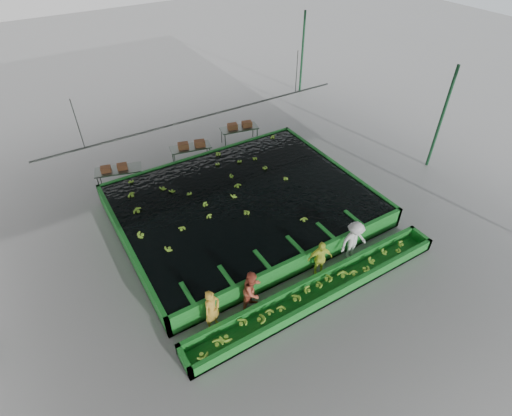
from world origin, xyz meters
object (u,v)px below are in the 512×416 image
sorting_trough (319,291)px  box_stack_left (115,170)px  worker_a (212,310)px  worker_b (253,290)px  worker_d (354,241)px  box_stack_mid (192,147)px  box_stack_right (240,128)px  packing_table_mid (191,155)px  packing_table_right (239,135)px  worker_c (320,259)px  flotation_tank (244,205)px  packing_table_left (120,178)px

sorting_trough → box_stack_left: 10.58m
worker_a → worker_b: worker_b is taller
sorting_trough → worker_d: size_ratio=5.94×
box_stack_mid → box_stack_right: (2.99, 0.49, 0.01)m
packing_table_mid → packing_table_right: size_ratio=0.99×
worker_c → box_stack_right: size_ratio=1.19×
worker_a → box_stack_mid: size_ratio=1.22×
worker_b → flotation_tank: bearing=38.8°
box_stack_right → worker_a: bearing=-123.9°
worker_b → packing_table_mid: bearing=53.3°
packing_table_right → box_stack_right: 0.45m
worker_c → worker_b: bearing=-161.8°
worker_b → packing_table_right: 10.78m
packing_table_right → box_stack_left: bearing=-175.0°
worker_c → box_stack_right: (2.23, 9.56, 0.14)m
sorting_trough → packing_table_left: packing_table_left is taller
worker_a → packing_table_right: size_ratio=0.81×
worker_a → box_stack_mid: (3.43, 9.06, 0.09)m
packing_table_left → box_stack_left: 0.49m
worker_a → worker_d: bearing=-17.9°
flotation_tank → packing_table_right: bearing=62.1°
worker_b → box_stack_mid: (1.98, 9.06, 0.08)m
sorting_trough → worker_b: worker_b is taller
worker_b → worker_d: size_ratio=0.96×
sorting_trough → packing_table_left: 10.49m
box_stack_right → packing_table_left: bearing=-174.9°
worker_b → worker_c: 2.75m
box_stack_right → sorting_trough: bearing=-105.3°
worker_b → box_stack_left: bearing=76.8°
worker_b → box_stack_right: worker_b is taller
flotation_tank → box_stack_right: box_stack_right is taller
packing_table_right → worker_d: bearing=-93.8°
sorting_trough → box_stack_left: (-3.98, 9.78, 0.68)m
flotation_tank → packing_table_left: (-3.83, 4.66, 0.01)m
flotation_tank → packing_table_right: (2.79, 5.27, 0.00)m
worker_b → packing_table_left: size_ratio=0.79×
packing_table_mid → box_stack_left: box_stack_left is taller
sorting_trough → packing_table_mid: (-0.21, 9.93, 0.20)m
worker_c → box_stack_right: bearing=95.1°
packing_table_mid → sorting_trough: bearing=-88.8°
worker_b → box_stack_right: 10.77m
packing_table_left → box_stack_left: size_ratio=1.77×
flotation_tank → box_stack_right: bearing=61.7°
worker_c → box_stack_mid: 9.10m
sorting_trough → worker_d: worker_d is taller
worker_d → box_stack_right: 9.58m
packing_table_left → box_stack_mid: bearing=1.6°
packing_table_right → box_stack_right: (0.04, -0.02, 0.45)m
sorting_trough → worker_b: 2.36m
worker_c → packing_table_right: bearing=95.4°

